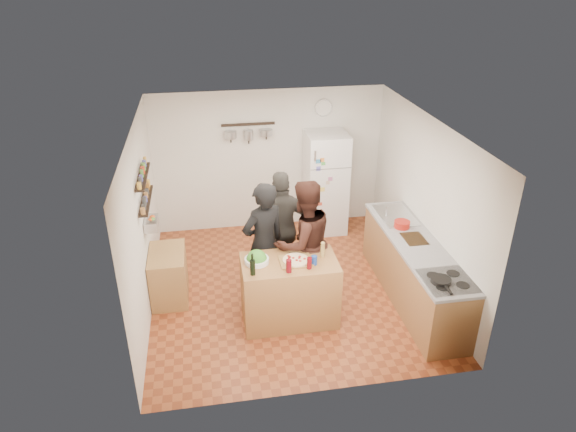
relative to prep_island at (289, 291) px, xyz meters
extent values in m
plane|color=brown|center=(0.12, 0.73, -0.46)|extent=(4.20, 4.20, 0.00)
plane|color=white|center=(0.12, 0.73, 2.04)|extent=(4.20, 4.20, 0.00)
plane|color=silver|center=(0.12, 2.83, 0.79)|extent=(4.00, 0.00, 4.00)
plane|color=silver|center=(-1.88, 0.73, 0.79)|extent=(0.00, 4.20, 4.20)
plane|color=silver|center=(2.12, 0.73, 0.79)|extent=(0.00, 4.20, 4.20)
cube|color=#996338|center=(0.00, 0.00, 0.00)|extent=(1.25, 0.72, 0.91)
cube|color=brown|center=(0.08, -0.02, 0.47)|extent=(0.42, 0.34, 0.02)
cylinder|color=beige|center=(0.08, -0.02, 0.48)|extent=(0.34, 0.34, 0.02)
cylinder|color=silver|center=(-0.42, 0.05, 0.49)|extent=(0.32, 0.32, 0.06)
cylinder|color=black|center=(-0.50, -0.22, 0.56)|extent=(0.07, 0.07, 0.20)
cylinder|color=#50060D|center=(-0.05, -0.24, 0.54)|extent=(0.07, 0.07, 0.18)
cylinder|color=#56070D|center=(0.22, -0.20, 0.53)|extent=(0.06, 0.06, 0.15)
cylinder|color=olive|center=(0.45, 0.05, 0.54)|extent=(0.06, 0.06, 0.18)
cylinder|color=navy|center=(0.30, -0.12, 0.52)|extent=(0.08, 0.08, 0.12)
imported|color=black|center=(-0.27, 0.53, 0.45)|extent=(0.78, 0.67, 1.81)
imported|color=black|center=(0.28, 0.44, 0.46)|extent=(1.08, 0.97, 1.83)
imported|color=#2D2B28|center=(0.06, 0.98, 0.43)|extent=(1.07, 0.52, 1.76)
cube|color=#9E7042|center=(1.82, 0.18, -0.01)|extent=(0.63, 2.63, 0.90)
cube|color=white|center=(1.82, -0.77, 0.46)|extent=(0.60, 0.62, 0.02)
cylinder|color=black|center=(1.72, -0.78, 0.49)|extent=(0.25, 0.25, 0.05)
cube|color=silver|center=(1.82, 1.03, 0.46)|extent=(0.50, 0.80, 0.03)
cube|color=olive|center=(1.82, 0.29, 0.46)|extent=(0.30, 0.40, 0.02)
cylinder|color=#A31B12|center=(1.77, 0.64, 0.51)|extent=(0.23, 0.23, 0.10)
cube|color=white|center=(1.07, 2.48, 0.45)|extent=(0.70, 0.68, 1.80)
cylinder|color=silver|center=(1.07, 2.81, 1.69)|extent=(0.30, 0.03, 0.30)
cube|color=black|center=(-1.81, 0.93, 1.04)|extent=(0.12, 1.00, 0.02)
cube|color=black|center=(-1.81, 0.93, 1.40)|extent=(0.12, 1.00, 0.02)
cube|color=silver|center=(-1.78, 0.93, 0.69)|extent=(0.18, 0.35, 0.14)
cube|color=#A37C44|center=(-1.62, 0.80, -0.09)|extent=(0.50, 0.80, 0.73)
cube|color=black|center=(-0.23, 2.73, 1.49)|extent=(0.90, 0.04, 0.04)
camera|label=1|loc=(-0.98, -5.58, 3.97)|focal=32.00mm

